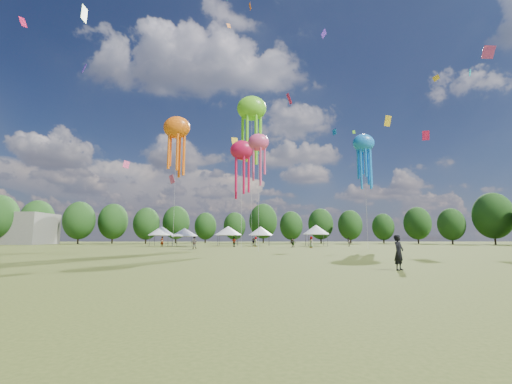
{
  "coord_description": "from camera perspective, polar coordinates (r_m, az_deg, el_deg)",
  "views": [
    {
      "loc": [
        0.13,
        -17.53,
        1.57
      ],
      "look_at": [
        0.77,
        15.0,
        6.0
      ],
      "focal_mm": 23.9,
      "sensor_mm": 36.0,
      "label": 1
    }
  ],
  "objects": [
    {
      "name": "spectator_near",
      "position": [
        51.51,
        -10.33,
        -8.34
      ],
      "size": [
        0.93,
        0.74,
        1.87
      ],
      "primitive_type": "imported",
      "rotation": [
        0.0,
        0.0,
        3.17
      ],
      "color": "gray",
      "rests_on": "ground"
    },
    {
      "name": "observer_main",
      "position": [
        18.54,
        22.79,
        -9.31
      ],
      "size": [
        0.75,
        0.74,
        1.75
      ],
      "primitive_type": "imported",
      "rotation": [
        0.0,
        0.0,
        0.73
      ],
      "color": "black",
      "rests_on": "ground"
    },
    {
      "name": "ground",
      "position": [
        17.6,
        -1.58,
        -12.86
      ],
      "size": [
        300.0,
        300.0,
        0.0
      ],
      "primitive_type": "plane",
      "color": "#384416",
      "rests_on": "ground"
    },
    {
      "name": "spectators_far",
      "position": [
        64.34,
        2.66,
        -8.37
      ],
      "size": [
        35.65,
        17.46,
        1.91
      ],
      "color": "gray",
      "rests_on": "ground"
    },
    {
      "name": "small_kites",
      "position": [
        66.83,
        -2.26,
        17.65
      ],
      "size": [
        67.06,
        57.41,
        42.26
      ],
      "color": "#D1123F",
      "rests_on": "ground"
    },
    {
      "name": "show_kites",
      "position": [
        60.67,
        -3.76,
        9.05
      ],
      "size": [
        35.2,
        23.08,
        27.36
      ],
      "color": "#D1123F",
      "rests_on": "ground"
    },
    {
      "name": "treeline",
      "position": [
        80.3,
        -3.99,
        -4.18
      ],
      "size": [
        201.57,
        95.24,
        13.43
      ],
      "color": "#38281C",
      "rests_on": "ground"
    },
    {
      "name": "festival_tents",
      "position": [
        70.87,
        -3.84,
        -6.5
      ],
      "size": [
        37.01,
        8.87,
        4.34
      ],
      "color": "#47474C",
      "rests_on": "ground"
    }
  ]
}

